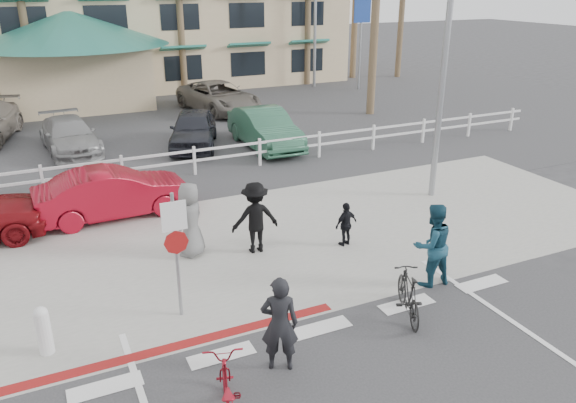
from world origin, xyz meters
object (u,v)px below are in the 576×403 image
bike_red (226,395)px  sign_post (176,249)px  bike_black (409,295)px  car_white_sedan (114,193)px

bike_red → sign_post: bearing=-76.9°
bike_red → bike_black: 4.35m
sign_post → bike_red: size_ratio=1.62×
bike_black → car_white_sedan: (-4.40, 7.66, 0.21)m
bike_black → car_white_sedan: car_white_sedan is taller
bike_red → bike_black: size_ratio=1.10×
car_white_sedan → sign_post: bearing=-179.1°
bike_red → car_white_sedan: car_white_sedan is taller
bike_black → bike_red: bearing=38.1°
bike_red → car_white_sedan: (-0.22, 8.84, 0.23)m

